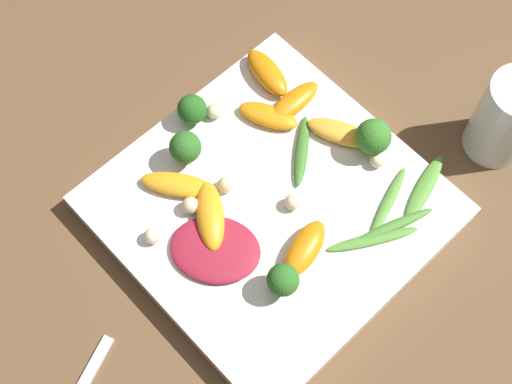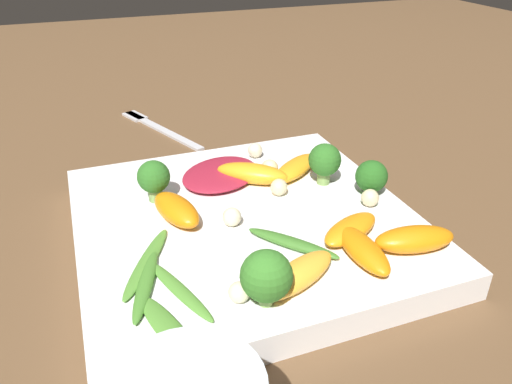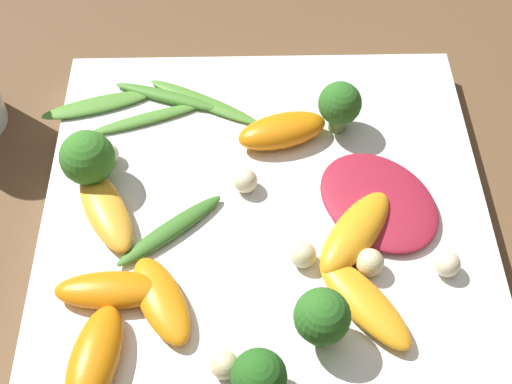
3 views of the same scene
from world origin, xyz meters
name	(u,v)px [view 2 (image 2 of 3)]	position (x,y,z in m)	size (l,w,h in m)	color
ground_plane	(245,237)	(0.00, 0.00, 0.00)	(2.40, 2.40, 0.00)	brown
plate	(245,226)	(0.00, 0.00, 0.01)	(0.30, 0.30, 0.03)	white
fork	(153,124)	(0.03, -0.31, 0.00)	(0.08, 0.18, 0.01)	silver
radicchio_leaf_0	(218,174)	(0.00, -0.08, 0.03)	(0.11, 0.11, 0.01)	maroon
orange_segment_0	(362,249)	(-0.07, 0.10, 0.03)	(0.03, 0.07, 0.02)	orange
orange_segment_1	(351,229)	(-0.07, 0.07, 0.03)	(0.07, 0.05, 0.01)	orange
orange_segment_2	(176,210)	(0.06, -0.01, 0.04)	(0.05, 0.07, 0.02)	orange
orange_segment_3	(414,239)	(-0.11, 0.10, 0.04)	(0.07, 0.04, 0.02)	orange
orange_segment_4	(252,173)	(-0.03, -0.06, 0.04)	(0.08, 0.07, 0.02)	orange
orange_segment_5	(299,274)	(-0.01, 0.11, 0.03)	(0.08, 0.06, 0.02)	#FCAD33
orange_segment_6	(295,168)	(-0.08, -0.06, 0.03)	(0.08, 0.07, 0.01)	orange
broccoli_floret_0	(325,161)	(-0.10, -0.03, 0.05)	(0.03, 0.03, 0.04)	#7A9E51
broccoli_floret_1	(266,276)	(0.03, 0.12, 0.05)	(0.04, 0.04, 0.04)	#84AD5B
broccoli_floret_2	(154,178)	(0.07, -0.05, 0.05)	(0.03, 0.03, 0.04)	#7A9E51
broccoli_floret_3	(371,177)	(-0.13, 0.01, 0.04)	(0.03, 0.03, 0.04)	#84AD5B
arugula_sprig_0	(292,243)	(-0.02, 0.06, 0.03)	(0.06, 0.07, 0.01)	#3D7528
arugula_sprig_1	(147,262)	(0.10, 0.04, 0.03)	(0.06, 0.09, 0.00)	#518E33
arugula_sprig_2	(179,289)	(0.08, 0.09, 0.03)	(0.04, 0.09, 0.00)	#518E33
arugula_sprig_3	(146,284)	(0.10, 0.07, 0.03)	(0.04, 0.08, 0.01)	#47842D
arugula_sprig_4	(170,330)	(0.10, 0.12, 0.03)	(0.04, 0.09, 0.01)	#518E33
macadamia_nut_0	(255,150)	(-0.05, -0.11, 0.03)	(0.02, 0.02, 0.02)	beige
macadamia_nut_1	(232,217)	(0.02, 0.01, 0.03)	(0.02, 0.02, 0.02)	beige
macadamia_nut_2	(239,292)	(0.04, 0.11, 0.03)	(0.02, 0.02, 0.02)	beige
macadamia_nut_3	(370,198)	(-0.12, 0.03, 0.03)	(0.02, 0.02, 0.02)	beige
macadamia_nut_4	(270,168)	(-0.05, -0.06, 0.03)	(0.02, 0.02, 0.02)	beige
macadamia_nut_5	(279,187)	(-0.04, -0.02, 0.03)	(0.02, 0.02, 0.02)	beige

